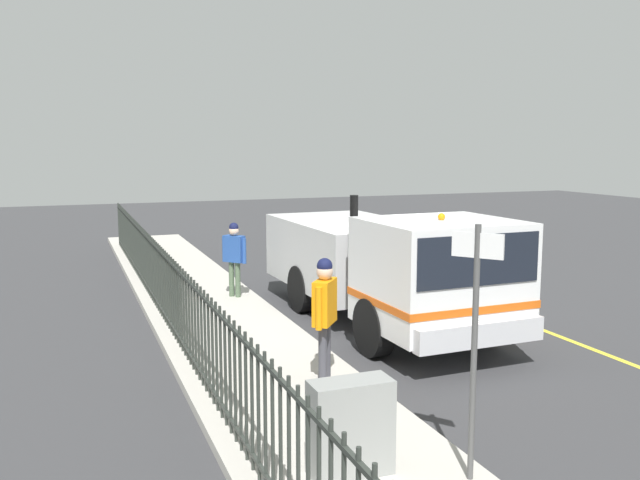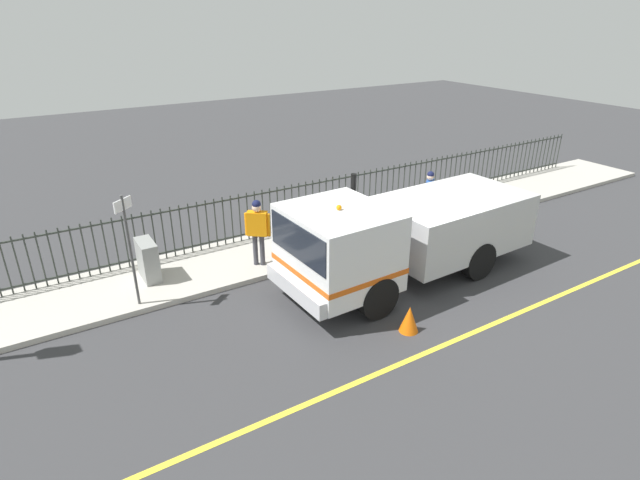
{
  "view_description": "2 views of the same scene",
  "coord_description": "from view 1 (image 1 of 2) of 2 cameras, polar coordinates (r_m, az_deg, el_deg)",
  "views": [
    {
      "loc": [
        5.67,
        11.71,
        3.42
      ],
      "look_at": [
        1.89,
        1.83,
        1.91
      ],
      "focal_mm": 37.93,
      "sensor_mm": 36.0,
      "label": 1
    },
    {
      "loc": [
        -8.29,
        8.02,
        6.05
      ],
      "look_at": [
        0.56,
        2.57,
        1.35
      ],
      "focal_mm": 28.43,
      "sensor_mm": 36.0,
      "label": 2
    }
  ],
  "objects": [
    {
      "name": "traffic_cone",
      "position": [
        12.74,
        15.66,
        -6.4
      ],
      "size": [
        0.4,
        0.4,
        0.58
      ],
      "primitive_type": "cone",
      "color": "orange",
      "rests_on": "ground"
    },
    {
      "name": "ground_plane",
      "position": [
        13.45,
        4.77,
        -6.63
      ],
      "size": [
        57.41,
        57.41,
        0.0
      ],
      "primitive_type": "plane",
      "color": "#38383A",
      "rests_on": "ground"
    },
    {
      "name": "street_sign",
      "position": [
        6.68,
        12.95,
        -6.95
      ],
      "size": [
        0.33,
        0.41,
        2.54
      ],
      "color": "#4C4C4C",
      "rests_on": "sidewalk_slab"
    },
    {
      "name": "work_truck",
      "position": [
        12.54,
        5.81,
        -1.84
      ],
      "size": [
        2.52,
        6.72,
        2.56
      ],
      "rotation": [
        0.0,
        0.0,
        0.03
      ],
      "color": "white",
      "rests_on": "ground"
    },
    {
      "name": "sidewalk_slab",
      "position": [
        12.47,
        -7.89,
        -7.55
      ],
      "size": [
        2.47,
        26.1,
        0.13
      ],
      "primitive_type": "cube",
      "color": "#B7B2A8",
      "rests_on": "ground"
    },
    {
      "name": "lane_marking",
      "position": [
        14.69,
        13.71,
        -5.55
      ],
      "size": [
        0.12,
        23.49,
        0.01
      ],
      "primitive_type": "cube",
      "color": "yellow",
      "rests_on": "ground"
    },
    {
      "name": "iron_fence",
      "position": [
        12.11,
        -12.53,
        -4.4
      ],
      "size": [
        0.04,
        22.22,
        1.38
      ],
      "color": "#2D332D",
      "rests_on": "sidewalk_slab"
    },
    {
      "name": "worker_standing",
      "position": [
        9.33,
        0.39,
        -5.63
      ],
      "size": [
        0.48,
        0.53,
        1.74
      ],
      "rotation": [
        0.0,
        0.0,
        -2.23
      ],
      "color": "orange",
      "rests_on": "sidewalk_slab"
    },
    {
      "name": "utility_cabinet",
      "position": [
        6.99,
        2.59,
        -15.51
      ],
      "size": [
        0.83,
        0.37,
        0.97
      ],
      "primitive_type": "cube",
      "color": "gray",
      "rests_on": "sidewalk_slab"
    },
    {
      "name": "pedestrian_distant",
      "position": [
        14.63,
        -7.25,
        -0.97
      ],
      "size": [
        0.45,
        0.48,
        1.62
      ],
      "rotation": [
        0.0,
        0.0,
        2.29
      ],
      "color": "#264C99",
      "rests_on": "sidewalk_slab"
    }
  ]
}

